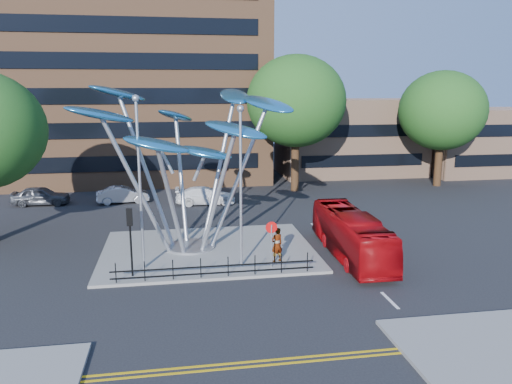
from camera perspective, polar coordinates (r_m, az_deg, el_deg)
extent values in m
plane|color=black|center=(23.57, -1.92, -11.36)|extent=(120.00, 120.00, 0.00)
cube|color=slate|center=(29.04, -5.45, -6.67)|extent=(12.00, 9.00, 0.15)
cube|color=gold|center=(18.27, 0.67, -18.73)|extent=(40.00, 0.12, 0.01)
cube|color=gold|center=(18.02, 0.85, -19.21)|extent=(40.00, 0.12, 0.01)
cube|color=brown|center=(53.86, -13.42, 17.71)|extent=(25.00, 15.00, 30.00)
cube|color=tan|center=(55.03, 10.67, 6.22)|extent=(15.00, 8.00, 8.00)
cube|color=tan|center=(59.61, 24.13, 5.33)|extent=(12.00, 8.00, 7.00)
cylinder|color=black|center=(45.24, 4.49, 3.72)|extent=(0.70, 0.70, 5.72)
ellipsoid|color=#144717|center=(44.79, 4.60, 10.32)|extent=(8.80, 8.80, 8.10)
cylinder|color=black|center=(50.48, 20.14, 3.51)|extent=(0.70, 0.70, 5.06)
ellipsoid|color=#144717|center=(50.07, 20.52, 8.72)|extent=(8.00, 8.00, 7.36)
cylinder|color=#9EA0A5|center=(29.42, -7.48, -6.19)|extent=(2.80, 2.80, 0.12)
cylinder|color=#9EA0A5|center=(27.87, -10.11, 0.87)|extent=(0.24, 0.24, 7.80)
ellipsoid|color=#2B84BD|center=(26.65, -17.41, 8.47)|extent=(3.92, 2.95, 1.39)
cylinder|color=#9EA0A5|center=(27.62, -8.41, -0.66)|extent=(0.24, 0.24, 6.40)
ellipsoid|color=#2B84BD|center=(24.93, -11.30, 5.34)|extent=(3.47, 1.78, 1.31)
cylinder|color=#9EA0A5|center=(27.78, -6.37, 0.10)|extent=(0.24, 0.24, 7.00)
ellipsoid|color=#2B84BD|center=(25.85, -2.34, 7.13)|extent=(3.81, 3.11, 1.36)
cylinder|color=#9EA0A5|center=(28.49, -5.28, 1.65)|extent=(0.24, 0.24, 8.20)
ellipsoid|color=#2B84BD|center=(28.88, 1.35, 10.03)|extent=(3.52, 4.06, 1.44)
cylinder|color=#9EA0A5|center=(29.31, -6.20, 2.32)|extent=(0.24, 0.24, 8.60)
ellipsoid|color=#2B84BD|center=(31.10, -2.47, 10.90)|extent=(2.21, 3.79, 1.39)
cylinder|color=#9EA0A5|center=(29.48, -8.13, 1.14)|extent=(0.24, 0.24, 7.40)
ellipsoid|color=#2B84BD|center=(31.61, -9.18, 8.60)|extent=(3.02, 3.71, 1.34)
cylinder|color=#9EA0A5|center=(28.76, -9.73, 2.24)|extent=(0.24, 0.24, 8.80)
ellipsoid|color=#2B84BD|center=(29.92, -15.49, 10.82)|extent=(3.88, 3.60, 1.42)
ellipsoid|color=#2B84BD|center=(28.36, -11.47, 5.30)|extent=(3.40, 1.96, 1.13)
ellipsoid|color=#2B84BD|center=(27.84, -5.90, 4.52)|extent=(3.39, 2.16, 1.11)
cylinder|color=#9EA0A5|center=(25.51, -13.11, 0.51)|extent=(0.14, 0.14, 8.50)
sphere|color=#9EA0A5|center=(25.03, -13.59, 10.36)|extent=(0.36, 0.36, 0.36)
cylinder|color=#9EA0A5|center=(25.22, -1.75, 0.11)|extent=(0.14, 0.14, 8.00)
sphere|color=#9EA0A5|center=(24.70, -1.81, 9.51)|extent=(0.36, 0.36, 0.36)
cylinder|color=black|center=(25.23, -14.10, -5.88)|extent=(0.10, 0.10, 3.20)
cube|color=black|center=(24.85, -14.26, -2.81)|extent=(0.28, 0.18, 0.85)
sphere|color=#FF0C0C|center=(24.78, -14.30, -2.18)|extent=(0.18, 0.18, 0.18)
cylinder|color=#9EA0A5|center=(25.72, 1.78, -6.23)|extent=(0.08, 0.08, 2.30)
cylinder|color=red|center=(25.45, 1.78, -4.07)|extent=(0.60, 0.04, 0.60)
cube|color=white|center=(25.47, 1.77, -4.06)|extent=(0.42, 0.03, 0.10)
cylinder|color=black|center=(24.91, -15.74, -8.89)|extent=(0.05, 0.05, 1.00)
cylinder|color=black|center=(24.79, -12.62, -8.83)|extent=(0.05, 0.05, 1.00)
cylinder|color=black|center=(24.74, -9.47, -8.74)|extent=(0.05, 0.05, 1.00)
cylinder|color=black|center=(24.76, -6.33, -8.63)|extent=(0.05, 0.05, 1.00)
cylinder|color=black|center=(24.86, -3.21, -8.49)|extent=(0.05, 0.05, 1.00)
cylinder|color=black|center=(25.02, -0.12, -8.32)|extent=(0.05, 0.05, 1.00)
cylinder|color=black|center=(25.26, 2.92, -8.14)|extent=(0.05, 0.05, 1.00)
cylinder|color=black|center=(25.57, 5.89, -7.94)|extent=(0.05, 0.05, 1.00)
cube|color=black|center=(24.78, -4.77, -8.45)|extent=(10.00, 0.06, 0.06)
cube|color=black|center=(24.91, -4.75, -9.21)|extent=(10.00, 0.06, 0.06)
imported|color=#94060B|center=(28.32, 10.83, -4.80)|extent=(2.36, 9.13, 2.53)
imported|color=gray|center=(26.69, 2.39, -6.03)|extent=(0.80, 0.67, 1.88)
imported|color=#46494F|center=(43.49, -23.39, -0.39)|extent=(4.46, 1.87, 1.51)
imported|color=#A8ABB0|center=(42.06, -14.97, -0.30)|extent=(4.29, 1.91, 1.37)
imported|color=white|center=(40.47, -5.81, -0.40)|extent=(4.80, 1.96, 1.39)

